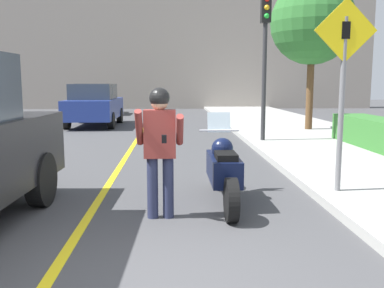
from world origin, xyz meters
name	(u,v)px	position (x,y,z in m)	size (l,w,h in m)	color
road_center_line	(123,162)	(-0.60, 6.00, 0.00)	(0.12, 36.00, 0.01)	yellow
building_backdrop	(165,47)	(0.00, 26.00, 4.12)	(28.00, 1.20, 8.23)	gray
motorcycle	(223,170)	(1.23, 2.68, 0.49)	(0.62, 2.29, 1.27)	black
person_biker	(160,140)	(0.34, 2.01, 1.02)	(0.59, 0.46, 1.67)	#282D4C
crossing_sign	(343,77)	(2.96, 2.78, 1.81)	(0.91, 0.08, 2.78)	slate
traffic_light	(265,40)	(3.03, 8.46, 2.87)	(0.26, 0.30, 3.96)	#2D2D30
street_tree	(312,23)	(5.22, 11.26, 3.72)	(2.82, 2.82, 5.01)	brown
parked_car_blue	(95,105)	(-2.64, 14.05, 0.86)	(1.88, 4.20, 1.68)	black
parked_car_grey	(94,99)	(-3.77, 20.34, 0.86)	(1.88, 4.20, 1.68)	black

